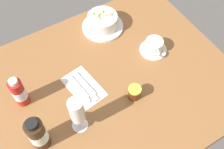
% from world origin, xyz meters
% --- Properties ---
extents(ground_plane, '(1.10, 0.84, 0.03)m').
position_xyz_m(ground_plane, '(0.00, 0.00, -0.01)').
color(ground_plane, brown).
extents(porridge_bowl, '(0.20, 0.20, 0.08)m').
position_xyz_m(porridge_bowl, '(-0.17, -0.28, 0.04)').
color(porridge_bowl, silver).
rests_on(porridge_bowl, ground_plane).
extents(cutlery_setting, '(0.14, 0.20, 0.01)m').
position_xyz_m(cutlery_setting, '(0.07, -0.03, 0.00)').
color(cutlery_setting, silver).
rests_on(cutlery_setting, ground_plane).
extents(coffee_cup, '(0.12, 0.13, 0.06)m').
position_xyz_m(coffee_cup, '(-0.29, -0.04, 0.03)').
color(coffee_cup, silver).
rests_on(coffee_cup, ground_plane).
extents(wine_glass, '(0.06, 0.06, 0.18)m').
position_xyz_m(wine_glass, '(0.16, 0.11, 0.11)').
color(wine_glass, white).
rests_on(wine_glass, ground_plane).
extents(jam_jar, '(0.05, 0.05, 0.06)m').
position_xyz_m(jam_jar, '(-0.09, 0.11, 0.03)').
color(jam_jar, '#51230F').
rests_on(jam_jar, ground_plane).
extents(sauce_bottle_brown, '(0.06, 0.06, 0.17)m').
position_xyz_m(sauce_bottle_brown, '(0.31, 0.10, 0.08)').
color(sauce_bottle_brown, '#382314').
rests_on(sauce_bottle_brown, ground_plane).
extents(sauce_bottle_red, '(0.05, 0.05, 0.15)m').
position_xyz_m(sauce_bottle_red, '(0.30, -0.10, 0.07)').
color(sauce_bottle_red, '#B21E19').
rests_on(sauce_bottle_red, ground_plane).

